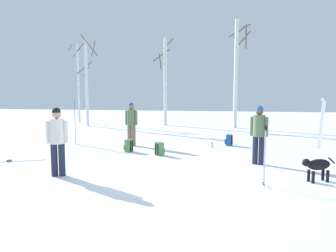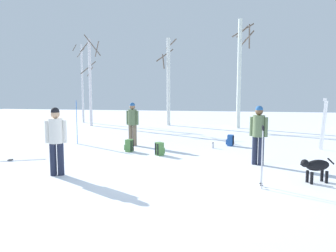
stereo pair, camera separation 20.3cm
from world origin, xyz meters
name	(u,v)px [view 1 (the left image)]	position (x,y,z in m)	size (l,w,h in m)	color
ground_plane	(168,176)	(0.00, 0.00, 0.00)	(60.00, 60.00, 0.00)	white
person_0	(259,131)	(2.33, 1.79, 0.98)	(0.50, 0.34, 1.72)	#1E2338
person_1	(57,137)	(-2.71, -0.46, 0.98)	(0.49, 0.34, 1.72)	#1E2338
person_2	(131,121)	(-2.29, 4.24, 0.98)	(0.52, 0.34, 1.72)	#72604C
dog	(317,166)	(3.49, 0.17, 0.39)	(0.84, 0.45, 0.57)	black
ski_pair_planted_0	(75,123)	(-4.65, 4.13, 0.89)	(0.10, 0.15, 1.80)	blue
ski_pair_planted_1	(321,124)	(4.87, 4.73, 0.94)	(0.21, 0.17, 1.90)	white
ski_pair_lying_0	(11,161)	(-5.04, 0.78, 0.01)	(1.83, 0.98, 0.05)	white
ski_poles_0	(265,154)	(2.23, -0.45, 0.73)	(0.07, 0.24, 1.36)	#B2B2BC
backpack_0	(129,146)	(-1.99, 2.95, 0.21)	(0.32, 0.30, 0.44)	#4C7F3F
backpack_1	(229,140)	(1.54, 4.94, 0.21)	(0.32, 0.29, 0.44)	#1E4C99
backpack_2	(160,149)	(-0.77, 2.53, 0.21)	(0.34, 0.35, 0.44)	#4C7F3F
water_bottle_0	(212,145)	(0.90, 4.25, 0.11)	(0.08, 0.08, 0.22)	silver
birch_tree_0	(78,82)	(-9.02, 13.11, 2.92)	(1.48, 1.47, 5.67)	silver
birch_tree_1	(87,80)	(-7.39, 11.05, 2.99)	(1.51, 1.51, 5.70)	silver
birch_tree_2	(165,80)	(-2.53, 12.40, 2.97)	(1.39, 1.37, 5.68)	silver
birch_tree_3	(237,71)	(2.00, 11.54, 3.43)	(1.31, 1.44, 6.44)	silver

